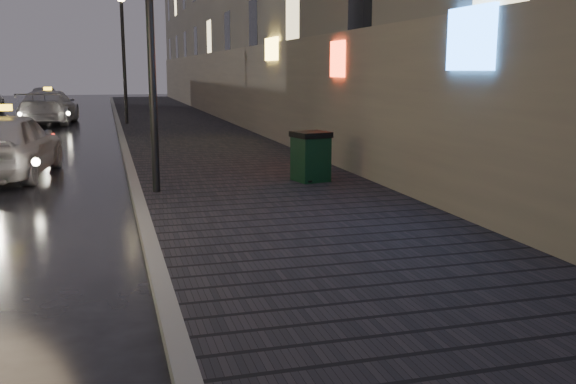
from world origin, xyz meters
name	(u,v)px	position (x,y,z in m)	size (l,w,h in m)	color
sidewalk	(179,126)	(3.90, 21.00, 0.07)	(4.60, 58.00, 0.15)	black
curb	(119,127)	(1.50, 21.00, 0.07)	(0.20, 58.00, 0.15)	slate
lamp_near	(149,4)	(1.85, 6.00, 3.49)	(0.36, 0.36, 5.28)	black
lamp_far	(123,42)	(1.85, 22.00, 3.49)	(0.36, 0.36, 5.28)	black
trash_bin	(311,156)	(4.94, 6.35, 0.66)	(0.78, 0.78, 1.00)	black
taxi_near	(7,144)	(-1.13, 9.45, 0.74)	(1.75, 4.34, 1.48)	silver
taxi_mid	(49,107)	(-1.40, 24.55, 0.74)	(2.08, 5.12, 1.49)	silver
car_far	(45,97)	(-2.53, 36.35, 0.72)	(1.69, 4.21, 1.43)	#A0A0A8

